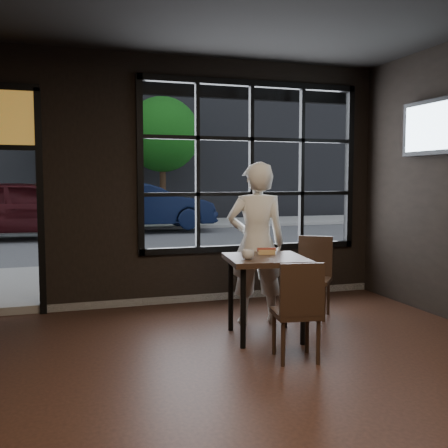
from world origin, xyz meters
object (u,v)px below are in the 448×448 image
object	(u,v)px
navy_car	(144,206)
cafe_table	(265,297)
man	(256,243)
chair_near	(296,310)

from	to	relation	value
navy_car	cafe_table	bearing A→B (deg)	177.01
navy_car	man	bearing A→B (deg)	177.47
chair_near	navy_car	bearing A→B (deg)	-83.35
chair_near	navy_car	world-z (taller)	navy_car
chair_near	man	size ratio (longest dim) A/B	0.50
cafe_table	man	bearing A→B (deg)	85.95
cafe_table	chair_near	bearing A→B (deg)	-82.19
cafe_table	navy_car	xyz separation A→B (m)	(0.49, 11.03, 0.39)
man	navy_car	size ratio (longest dim) A/B	0.42
cafe_table	navy_car	bearing A→B (deg)	94.59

